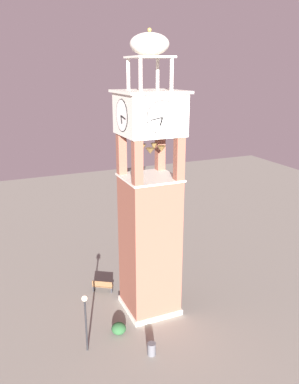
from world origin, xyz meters
name	(u,v)px	position (x,y,z in m)	size (l,w,h in m)	color
ground	(149,307)	(0.00, 0.00, 0.00)	(80.00, 80.00, 0.00)	gray
clock_tower	(149,208)	(0.00, 0.00, 7.67)	(3.99, 3.99, 18.92)	brown
park_bench	(103,286)	(2.52, -3.36, 0.48)	(1.59, 1.23, 0.95)	brown
lamp_post	(85,313)	(5.35, 2.65, 2.67)	(0.36, 0.36, 3.85)	black
trash_bin	(152,349)	(1.87, 4.60, 0.40)	(0.52, 0.52, 0.80)	#4C4C51
shrub_near_entry	(119,328)	(3.04, 1.92, 0.37)	(0.96, 0.96, 0.74)	#234C28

